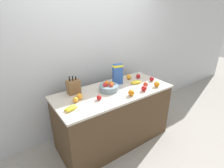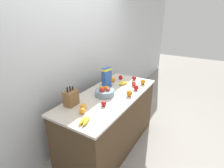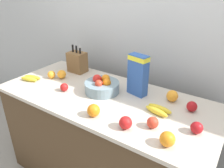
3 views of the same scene
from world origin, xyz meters
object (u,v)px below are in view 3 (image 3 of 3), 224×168
orange_mid_left (172,96)px  orange_by_cereal (167,139)px  orange_front_right (94,110)px  orange_front_center (51,75)px  banana_bunch_right (158,110)px  apple_rightmost (126,123)px  apple_rear (197,128)px  banana_bunch_left (31,78)px  orange_front_left (62,74)px  cereal_box (138,73)px  apple_near_bananas (153,123)px  knife_block (77,62)px  fruit_bowl (102,86)px  apple_leftmost (64,87)px  apple_middle (192,106)px

orange_mid_left → orange_by_cereal: same height
orange_front_right → orange_front_center: 0.75m
banana_bunch_right → apple_rightmost: (-0.10, -0.28, 0.02)m
apple_rear → orange_by_cereal: (-0.11, -0.20, 0.01)m
banana_bunch_left → apple_rear: apple_rear is taller
orange_front_left → orange_front_right: (0.62, -0.32, 0.00)m
cereal_box → apple_near_bananas: 0.46m
cereal_box → orange_by_cereal: cereal_box is taller
cereal_box → apple_rightmost: cereal_box is taller
orange_mid_left → knife_block: bearing=177.5°
fruit_bowl → apple_rightmost: bearing=-37.4°
banana_bunch_left → orange_front_left: 0.28m
banana_bunch_left → banana_bunch_right: 1.18m
fruit_bowl → apple_leftmost: bearing=-148.6°
orange_front_center → banana_bunch_right: bearing=0.7°
orange_front_left → orange_front_right: orange_front_right is taller
banana_bunch_right → orange_front_left: orange_front_left is taller
banana_bunch_left → apple_near_bananas: bearing=-1.4°
knife_block → apple_rightmost: knife_block is taller
knife_block → fruit_bowl: 0.50m
knife_block → fruit_bowl: size_ratio=1.09×
orange_front_left → fruit_bowl: bearing=-0.8°
cereal_box → apple_middle: 0.46m
apple_middle → orange_front_left: orange_front_left is taller
banana_bunch_left → apple_near_bananas: size_ratio=2.46×
apple_middle → orange_front_left: size_ratio=0.91×
knife_block → apple_middle: knife_block is taller
orange_by_cereal → fruit_bowl: bearing=155.0°
orange_front_right → banana_bunch_left: bearing=170.9°
apple_leftmost → apple_rightmost: 0.69m
banana_bunch_left → orange_front_center: size_ratio=2.53×
knife_block → apple_near_bananas: 1.08m
apple_near_bananas → orange_front_left: (-1.00, 0.22, 0.00)m
apple_leftmost → apple_rear: apple_rear is taller
knife_block → cereal_box: (0.71, -0.09, 0.08)m
apple_rightmost → orange_by_cereal: size_ratio=0.94×
knife_block → orange_mid_left: (0.98, -0.04, -0.06)m
apple_leftmost → orange_front_left: (-0.20, 0.17, 0.01)m
orange_by_cereal → orange_front_right: bearing=179.9°
fruit_bowl → orange_mid_left: bearing=17.9°
apple_middle → orange_mid_left: bearing=160.5°
apple_leftmost → orange_front_left: 0.26m
apple_leftmost → orange_front_center: (-0.28, 0.11, 0.00)m
banana_bunch_left → orange_by_cereal: bearing=-5.7°
banana_bunch_right → orange_front_center: size_ratio=2.63×
orange_by_cereal → orange_front_center: (-1.22, 0.27, -0.01)m
apple_rightmost → knife_block: bearing=148.7°
knife_block → orange_by_cereal: (1.13, -0.53, -0.06)m
knife_block → apple_rightmost: 1.01m
apple_leftmost → orange_by_cereal: bearing=-9.3°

